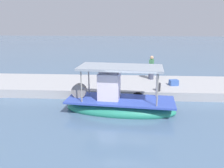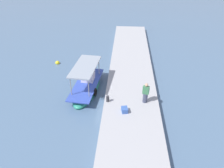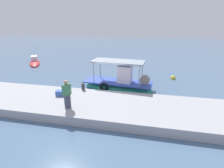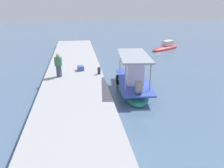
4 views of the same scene
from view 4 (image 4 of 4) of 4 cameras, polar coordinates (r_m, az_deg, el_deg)
name	(u,v)px [view 4 (image 4 of 4)]	position (r m, az deg, el deg)	size (l,w,h in m)	color
ground_plane	(131,87)	(16.55, 4.67, -0.86)	(120.00, 120.00, 0.00)	slate
dock_quay	(74,87)	(16.04, -9.39, -0.71)	(36.00, 4.42, 0.55)	#A6A6A9
main_fishing_boat	(133,84)	(15.84, 5.28, 0.00)	(6.17, 2.56, 2.87)	#288B6F
fisherman_near_bollard	(59,66)	(17.36, -13.23, 4.35)	(0.49, 0.56, 1.75)	#40455D
mooring_bollard	(99,71)	(17.68, -3.27, 3.34)	(0.24, 0.24, 0.52)	#2D2D33
cargo_crate	(81,68)	(18.79, -7.86, 3.95)	(0.56, 0.45, 0.37)	#385EAE
moored_boat_near	(166,48)	(30.77, 13.27, 8.86)	(4.02, 5.04, 1.29)	#CB3936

